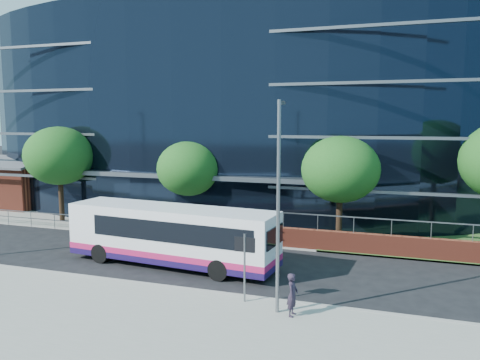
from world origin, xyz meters
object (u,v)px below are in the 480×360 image
(tree_far_b, at_px, (189,169))
(tree_far_a, at_px, (59,156))
(brick_pavilion, at_px, (11,183))
(streetlight_east, at_px, (278,201))
(tree_far_c, at_px, (340,169))
(pedestrian, at_px, (292,295))
(city_bus, at_px, (173,235))
(street_sign, at_px, (245,253))

(tree_far_b, bearing_deg, tree_far_a, -177.14)
(brick_pavilion, height_order, tree_far_b, tree_far_b)
(tree_far_b, relative_size, streetlight_east, 0.76)
(tree_far_a, bearing_deg, streetlight_east, -30.46)
(tree_far_a, distance_m, tree_far_c, 20.00)
(tree_far_a, height_order, tree_far_b, tree_far_a)
(tree_far_b, relative_size, pedestrian, 3.72)
(tree_far_a, height_order, tree_far_c, tree_far_a)
(brick_pavilion, height_order, pedestrian, brick_pavilion)
(brick_pavilion, height_order, tree_far_c, tree_far_c)
(tree_far_c, bearing_deg, streetlight_east, -95.11)
(city_bus, bearing_deg, pedestrian, -27.14)
(streetlight_east, relative_size, city_bus, 0.70)
(brick_pavilion, distance_m, city_bus, 24.23)
(tree_far_c, height_order, streetlight_east, streetlight_east)
(tree_far_b, distance_m, tree_far_c, 10.02)
(tree_far_c, relative_size, pedestrian, 4.01)
(tree_far_c, xyz_separation_m, city_bus, (-7.57, -6.81, -2.93))
(brick_pavilion, xyz_separation_m, tree_far_b, (19.00, -4.00, 2.27))
(pedestrian, bearing_deg, tree_far_a, 62.26)
(streetlight_east, height_order, city_bus, streetlight_east)
(street_sign, distance_m, pedestrian, 2.54)
(brick_pavilion, xyz_separation_m, tree_far_c, (29.00, -4.50, 2.60))
(streetlight_east, relative_size, pedestrian, 4.92)
(street_sign, bearing_deg, brick_pavilion, 150.35)
(street_sign, height_order, pedestrian, street_sign)
(street_sign, height_order, city_bus, city_bus)
(tree_far_b, distance_m, pedestrian, 15.59)
(tree_far_c, bearing_deg, brick_pavilion, 171.18)
(street_sign, relative_size, city_bus, 0.25)
(tree_far_a, distance_m, pedestrian, 22.99)
(brick_pavilion, relative_size, streetlight_east, 1.08)
(street_sign, xyz_separation_m, pedestrian, (2.11, -0.75, -1.19))
(pedestrian, bearing_deg, city_bus, 60.04)
(tree_far_a, distance_m, city_bus, 14.54)
(streetlight_east, xyz_separation_m, city_bus, (-6.57, 4.37, -2.83))
(brick_pavilion, xyz_separation_m, street_sign, (26.50, -15.09, 0.21))
(pedestrian, bearing_deg, street_sign, 72.77)
(brick_pavilion, distance_m, pedestrian, 32.72)
(street_sign, relative_size, tree_far_b, 0.46)
(city_bus, bearing_deg, tree_far_a, 156.42)
(streetlight_east, bearing_deg, tree_far_b, 127.63)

